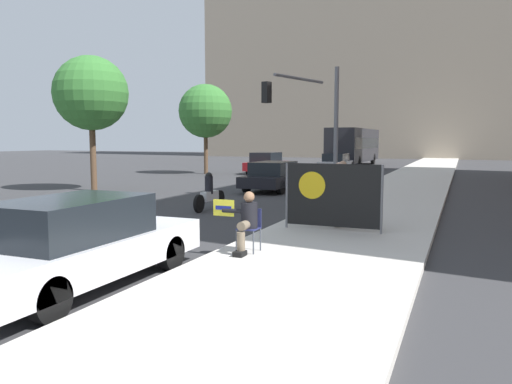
# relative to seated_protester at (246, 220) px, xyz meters

# --- Properties ---
(sidewalk_curb) EXTENTS (4.03, 90.00, 0.15)m
(sidewalk_curb) POSITION_rel_seated_protester_xyz_m (1.36, 11.72, -0.73)
(sidewalk_curb) COLOR beige
(sidewalk_curb) RESTS_ON ground_plane
(building_backdrop_far) EXTENTS (52.00, 12.00, 38.63)m
(building_backdrop_far) POSITION_rel_seated_protester_xyz_m (-4.99, 61.75, 18.51)
(building_backdrop_far) COLOR gray
(building_backdrop_far) RESTS_ON ground_plane
(seated_protester) EXTENTS (0.96, 0.77, 1.22)m
(seated_protester) POSITION_rel_seated_protester_xyz_m (0.00, 0.00, 0.00)
(seated_protester) COLOR #474C56
(seated_protester) RESTS_ON sidewalk_curb
(jogger_on_sidewalk) EXTENTS (0.34, 0.34, 1.67)m
(jogger_on_sidewalk) POSITION_rel_seated_protester_xyz_m (1.01, 3.65, 0.19)
(jogger_on_sidewalk) COLOR #756651
(jogger_on_sidewalk) RESTS_ON sidewalk_curb
(pedestrian_behind) EXTENTS (0.34, 0.34, 1.65)m
(pedestrian_behind) POSITION_rel_seated_protester_xyz_m (0.77, 5.12, 0.18)
(pedestrian_behind) COLOR #334775
(pedestrian_behind) RESTS_ON sidewalk_curb
(protest_banner) EXTENTS (2.45, 0.06, 1.66)m
(protest_banner) POSITION_rel_seated_protester_xyz_m (0.99, 3.01, 0.22)
(protest_banner) COLOR slate
(protest_banner) RESTS_ON sidewalk_curb
(traffic_light_pole) EXTENTS (3.35, 3.12, 4.86)m
(traffic_light_pole) POSITION_rel_seated_protester_xyz_m (-1.66, 9.38, 2.68)
(traffic_light_pole) COLOR slate
(traffic_light_pole) RESTS_ON sidewalk_curb
(parked_car_curbside) EXTENTS (1.79, 4.71, 1.47)m
(parked_car_curbside) POSITION_rel_seated_protester_xyz_m (-1.74, -2.82, -0.07)
(parked_car_curbside) COLOR silver
(parked_car_curbside) RESTS_ON ground_plane
(car_on_road_nearest) EXTENTS (1.85, 4.70, 1.37)m
(car_on_road_nearest) POSITION_rel_seated_protester_xyz_m (-4.25, 12.92, -0.11)
(car_on_road_nearest) COLOR black
(car_on_road_nearest) RESTS_ON ground_plane
(car_on_road_midblock) EXTENTS (1.82, 4.47, 1.51)m
(car_on_road_midblock) POSITION_rel_seated_protester_xyz_m (-8.87, 23.71, -0.06)
(car_on_road_midblock) COLOR maroon
(car_on_road_midblock) RESTS_ON ground_plane
(car_on_road_distant) EXTENTS (1.83, 4.68, 1.35)m
(car_on_road_distant) POSITION_rel_seated_protester_xyz_m (-5.08, 28.71, -0.12)
(car_on_road_distant) COLOR silver
(car_on_road_distant) RESTS_ON ground_plane
(city_bus_on_road) EXTENTS (2.52, 12.12, 3.37)m
(city_bus_on_road) POSITION_rel_seated_protester_xyz_m (-5.34, 36.61, 1.13)
(city_bus_on_road) COLOR #232328
(city_bus_on_road) RESTS_ON ground_plane
(motorcycle_on_road) EXTENTS (0.28, 2.11, 1.29)m
(motorcycle_on_road) POSITION_rel_seated_protester_xyz_m (-4.03, 6.03, -0.25)
(motorcycle_on_road) COLOR white
(motorcycle_on_road) RESTS_ON ground_plane
(street_tree_near_curb) EXTENTS (3.43, 3.43, 6.25)m
(street_tree_near_curb) POSITION_rel_seated_protester_xyz_m (-12.07, 9.61, 3.71)
(street_tree_near_curb) COLOR brown
(street_tree_near_curb) RESTS_ON ground_plane
(street_tree_midblock) EXTENTS (3.70, 3.70, 6.22)m
(street_tree_midblock) POSITION_rel_seated_protester_xyz_m (-12.73, 21.90, 3.55)
(street_tree_midblock) COLOR brown
(street_tree_midblock) RESTS_ON ground_plane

